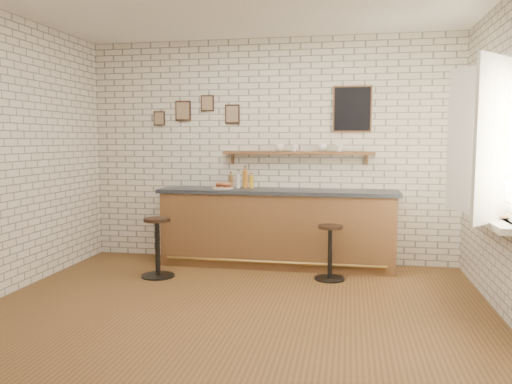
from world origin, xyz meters
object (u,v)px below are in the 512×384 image
(sandwich_plate, at_px, (223,188))
(bitters_bottle_amber, at_px, (245,179))
(condiment_bottle_yellow, at_px, (251,182))
(shelf_cup_a, at_px, (280,148))
(bitters_bottle_white, at_px, (238,180))
(bar_stool_right, at_px, (330,251))
(shelf_cup_b, at_px, (294,148))
(bar_counter, at_px, (277,228))
(shelf_cup_c, at_px, (322,148))
(bitters_bottle_brown, at_px, (231,181))
(book_lower, at_px, (491,217))
(bar_stool_left, at_px, (157,245))
(shelf_cup_d, at_px, (339,148))
(book_upper, at_px, (492,215))
(ciabatta_sandwich, at_px, (223,185))

(sandwich_plate, xyz_separation_m, bitters_bottle_amber, (0.28, 0.15, 0.11))
(condiment_bottle_yellow, relative_size, shelf_cup_a, 1.69)
(bitters_bottle_white, height_order, shelf_cup_a, shelf_cup_a)
(bar_stool_right, bearing_deg, shelf_cup_b, 124.86)
(bar_counter, relative_size, shelf_cup_c, 24.71)
(bitters_bottle_amber, bearing_deg, bitters_bottle_white, 180.00)
(bitters_bottle_brown, height_order, book_lower, bitters_bottle_brown)
(sandwich_plate, bearing_deg, bitters_bottle_white, 40.85)
(bar_stool_left, xyz_separation_m, shelf_cup_d, (2.13, 0.99, 1.16))
(bar_stool_left, height_order, shelf_cup_b, shelf_cup_b)
(bitters_bottle_brown, distance_m, book_upper, 3.31)
(bar_stool_left, xyz_separation_m, book_upper, (3.56, -0.70, 0.58))
(bitters_bottle_amber, xyz_separation_m, shelf_cup_b, (0.65, 0.05, 0.41))
(shelf_cup_a, relative_size, shelf_cup_b, 1.27)
(bar_stool_right, bearing_deg, bitters_bottle_white, 151.72)
(bar_stool_left, bearing_deg, bar_stool_right, 7.13)
(bitters_bottle_white, distance_m, shelf_cup_b, 0.87)
(bitters_bottle_amber, xyz_separation_m, book_lower, (2.68, -1.61, -0.19))
(bar_counter, height_order, ciabatta_sandwich, ciabatta_sandwich)
(bar_counter, distance_m, book_upper, 2.72)
(condiment_bottle_yellow, bearing_deg, book_upper, -32.36)
(shelf_cup_c, relative_size, shelf_cup_d, 1.32)
(condiment_bottle_yellow, distance_m, shelf_cup_a, 0.59)
(shelf_cup_b, relative_size, book_lower, 0.41)
(bar_stool_left, relative_size, shelf_cup_a, 6.06)
(condiment_bottle_yellow, height_order, shelf_cup_d, shelf_cup_d)
(bitters_bottle_white, height_order, book_upper, bitters_bottle_white)
(bitters_bottle_white, bearing_deg, sandwich_plate, -139.15)
(bar_counter, height_order, shelf_cup_d, shelf_cup_d)
(ciabatta_sandwich, relative_size, shelf_cup_a, 1.85)
(condiment_bottle_yellow, relative_size, shelf_cup_d, 2.10)
(bitters_bottle_white, relative_size, book_lower, 1.07)
(ciabatta_sandwich, height_order, shelf_cup_a, shelf_cup_a)
(bitters_bottle_brown, xyz_separation_m, condiment_bottle_yellow, (0.28, -0.00, -0.00))
(bitters_bottle_white, distance_m, book_lower, 3.22)
(bitters_bottle_amber, relative_size, shelf_cup_a, 2.49)
(ciabatta_sandwich, height_order, shelf_cup_b, shelf_cup_b)
(condiment_bottle_yellow, height_order, book_upper, condiment_bottle_yellow)
(shelf_cup_c, height_order, book_upper, shelf_cup_c)
(ciabatta_sandwich, xyz_separation_m, bitters_bottle_amber, (0.27, 0.15, 0.07))
(shelf_cup_d, xyz_separation_m, book_upper, (1.44, -1.70, -0.58))
(shelf_cup_a, distance_m, book_lower, 2.84)
(sandwich_plate, bearing_deg, bitters_bottle_brown, 63.25)
(shelf_cup_a, bearing_deg, bar_counter, -110.87)
(shelf_cup_c, xyz_separation_m, shelf_cup_d, (0.22, 0.00, -0.01))
(ciabatta_sandwich, bearing_deg, condiment_bottle_yellow, 23.31)
(book_upper, bearing_deg, bitters_bottle_brown, 148.18)
(ciabatta_sandwich, bearing_deg, shelf_cup_c, 9.07)
(sandwich_plate, bearing_deg, bar_counter, 0.36)
(shelf_cup_d, bearing_deg, shelf_cup_b, 153.83)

